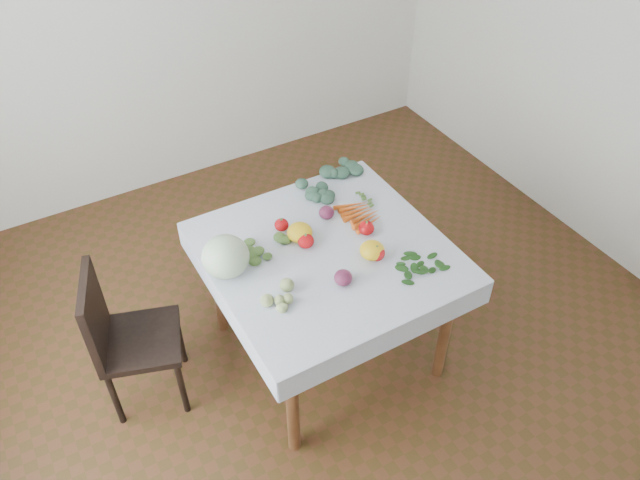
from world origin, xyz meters
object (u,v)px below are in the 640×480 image
object	(u,v)px
cabbage	(226,257)
heirloom_back	(300,232)
table	(327,266)
chair	(121,333)
carrot_bunch	(361,214)

from	to	relation	value
cabbage	heirloom_back	size ratio (longest dim) A/B	1.74
table	cabbage	world-z (taller)	cabbage
chair	heirloom_back	size ratio (longest dim) A/B	6.60
chair	carrot_bunch	xyz separation A→B (m)	(1.29, -0.10, 0.29)
chair	cabbage	xyz separation A→B (m)	(0.52, -0.14, 0.38)
cabbage	carrot_bunch	bearing A→B (deg)	2.81
cabbage	chair	bearing A→B (deg)	164.98
table	chair	xyz separation A→B (m)	(-1.00, 0.25, -0.17)
table	carrot_bunch	bearing A→B (deg)	26.71
table	heirloom_back	size ratio (longest dim) A/B	7.87
chair	heirloom_back	world-z (taller)	heirloom_back
chair	table	bearing A→B (deg)	-13.79
table	cabbage	bearing A→B (deg)	167.56
chair	heirloom_back	xyz separation A→B (m)	(0.93, -0.11, 0.32)
heirloom_back	table	bearing A→B (deg)	-61.74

